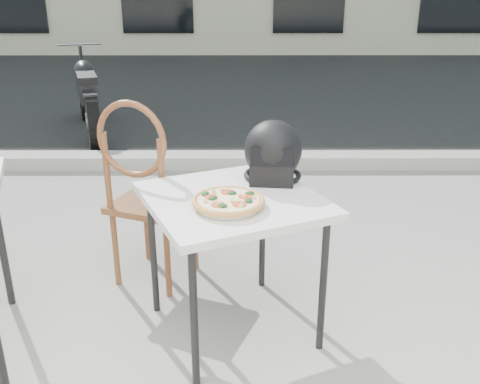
{
  "coord_description": "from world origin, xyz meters",
  "views": [
    {
      "loc": [
        0.11,
        -1.69,
        1.6
      ],
      "look_at": [
        0.12,
        0.46,
        0.75
      ],
      "focal_mm": 40.0,
      "sensor_mm": 36.0,
      "label": 1
    }
  ],
  "objects_px": {
    "helmet": "(273,154)",
    "motorcycle": "(87,96)",
    "plate": "(228,205)",
    "cafe_table_main": "(233,209)",
    "cafe_chair_main": "(145,185)",
    "pizza": "(228,201)"
  },
  "relations": [
    {
      "from": "plate",
      "to": "cafe_chair_main",
      "type": "height_order",
      "value": "cafe_chair_main"
    },
    {
      "from": "cafe_table_main",
      "to": "motorcycle",
      "type": "height_order",
      "value": "motorcycle"
    },
    {
      "from": "cafe_table_main",
      "to": "motorcycle",
      "type": "xyz_separation_m",
      "value": [
        -1.65,
        3.66,
        -0.22
      ]
    },
    {
      "from": "cafe_table_main",
      "to": "cafe_chair_main",
      "type": "height_order",
      "value": "cafe_chair_main"
    },
    {
      "from": "helmet",
      "to": "motorcycle",
      "type": "xyz_separation_m",
      "value": [
        -1.84,
        3.43,
        -0.41
      ]
    },
    {
      "from": "cafe_table_main",
      "to": "helmet",
      "type": "distance_m",
      "value": 0.35
    },
    {
      "from": "plate",
      "to": "motorcycle",
      "type": "xyz_separation_m",
      "value": [
        -1.63,
        3.79,
        -0.29
      ]
    },
    {
      "from": "plate",
      "to": "motorcycle",
      "type": "distance_m",
      "value": 4.13
    },
    {
      "from": "helmet",
      "to": "cafe_chair_main",
      "type": "xyz_separation_m",
      "value": [
        -0.66,
        0.2,
        -0.24
      ]
    },
    {
      "from": "cafe_chair_main",
      "to": "pizza",
      "type": "bearing_deg",
      "value": 151.37
    },
    {
      "from": "cafe_table_main",
      "to": "pizza",
      "type": "xyz_separation_m",
      "value": [
        -0.02,
        -0.12,
        0.09
      ]
    },
    {
      "from": "cafe_chair_main",
      "to": "motorcycle",
      "type": "height_order",
      "value": "cafe_chair_main"
    },
    {
      "from": "motorcycle",
      "to": "cafe_chair_main",
      "type": "bearing_deg",
      "value": -88.47
    },
    {
      "from": "cafe_table_main",
      "to": "pizza",
      "type": "relative_size",
      "value": 2.75
    },
    {
      "from": "cafe_table_main",
      "to": "helmet",
      "type": "relative_size",
      "value": 3.05
    },
    {
      "from": "helmet",
      "to": "cafe_chair_main",
      "type": "bearing_deg",
      "value": 168.94
    },
    {
      "from": "cafe_chair_main",
      "to": "plate",
      "type": "bearing_deg",
      "value": 151.35
    },
    {
      "from": "plate",
      "to": "helmet",
      "type": "bearing_deg",
      "value": 59.46
    },
    {
      "from": "pizza",
      "to": "motorcycle",
      "type": "bearing_deg",
      "value": 113.28
    },
    {
      "from": "helmet",
      "to": "motorcycle",
      "type": "distance_m",
      "value": 3.91
    },
    {
      "from": "helmet",
      "to": "pizza",
      "type": "bearing_deg",
      "value": -114.6
    },
    {
      "from": "cafe_chair_main",
      "to": "motorcycle",
      "type": "xyz_separation_m",
      "value": [
        -1.18,
        3.23,
        -0.18
      ]
    }
  ]
}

